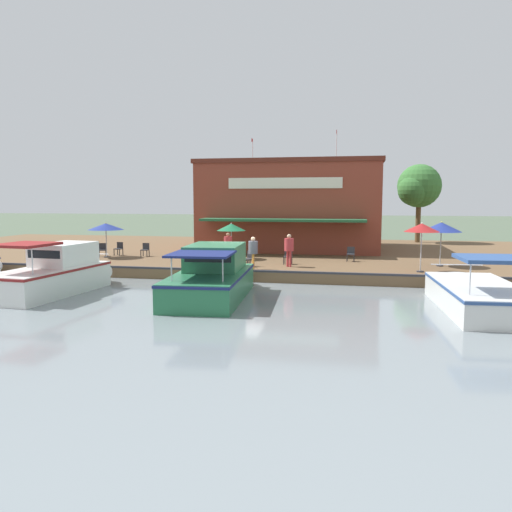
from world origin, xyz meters
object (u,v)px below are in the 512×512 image
(cafe_chair_mid_patio, at_px, (351,253))
(motorboat_mid_row, at_px, (214,276))
(waterfront_restaurant, at_px, (293,205))
(tree_upstream_bank, at_px, (418,187))
(patio_umbrella_mid_patio_right, at_px, (422,228))
(person_at_quay_edge, at_px, (253,249))
(cafe_chair_far_corner_seat, at_px, (145,249))
(cafe_chair_facing_river, at_px, (250,258))
(cafe_chair_back_row_seat, at_px, (119,248))
(motorboat_distant_upstream, at_px, (474,292))
(tree_downstream_bank, at_px, (347,189))
(patio_umbrella_by_entrance, at_px, (106,227))
(person_mid_patio, at_px, (228,244))
(patio_umbrella_mid_patio_left, at_px, (231,227))
(cafe_chair_beside_entrance, at_px, (102,249))
(motorboat_far_downstream, at_px, (60,273))
(person_near_entrance, at_px, (289,246))
(patio_umbrella_back_row, at_px, (441,227))
(cafe_chair_under_first_umbrella, at_px, (288,256))

(cafe_chair_mid_patio, xyz_separation_m, motorboat_mid_row, (9.04, -5.72, -0.17))
(waterfront_restaurant, height_order, tree_upstream_bank, waterfront_restaurant)
(patio_umbrella_mid_patio_right, relative_size, person_at_quay_edge, 1.46)
(motorboat_mid_row, distance_m, tree_upstream_bank, 26.12)
(cafe_chair_mid_patio, height_order, cafe_chair_far_corner_seat, same)
(cafe_chair_mid_patio, relative_size, cafe_chair_facing_river, 1.00)
(cafe_chair_far_corner_seat, xyz_separation_m, person_at_quay_edge, (4.47, 7.95, 0.60))
(cafe_chair_back_row_seat, xyz_separation_m, person_at_quay_edge, (4.76, 9.92, 0.60))
(motorboat_distant_upstream, distance_m, tree_downstream_bank, 20.84)
(cafe_chair_back_row_seat, bearing_deg, motorboat_mid_row, 44.39)
(cafe_chair_facing_river, distance_m, motorboat_mid_row, 5.69)
(motorboat_distant_upstream, bearing_deg, patio_umbrella_by_entrance, -112.75)
(cafe_chair_facing_river, distance_m, cafe_chair_far_corner_seat, 8.25)
(person_mid_patio, bearing_deg, patio_umbrella_mid_patio_left, -173.80)
(cafe_chair_far_corner_seat, xyz_separation_m, motorboat_mid_row, (9.04, 7.17, -0.17))
(patio_umbrella_by_entrance, height_order, cafe_chair_beside_entrance, patio_umbrella_by_entrance)
(patio_umbrella_mid_patio_left, relative_size, motorboat_far_downstream, 0.32)
(patio_umbrella_by_entrance, height_order, cafe_chair_far_corner_seat, patio_umbrella_by_entrance)
(cafe_chair_mid_patio, relative_size, tree_upstream_bank, 0.13)
(patio_umbrella_mid_patio_left, distance_m, person_at_quay_edge, 4.88)
(cafe_chair_beside_entrance, xyz_separation_m, motorboat_mid_row, (8.41, 9.81, -0.17))
(person_near_entrance, distance_m, motorboat_mid_row, 6.52)
(tree_upstream_bank, bearing_deg, person_mid_patio, -37.81)
(patio_umbrella_by_entrance, relative_size, patio_umbrella_mid_patio_right, 0.88)
(patio_umbrella_back_row, bearing_deg, person_mid_patio, -88.27)
(person_near_entrance, bearing_deg, motorboat_mid_row, -22.44)
(motorboat_mid_row, bearing_deg, person_mid_patio, -170.05)
(patio_umbrella_mid_patio_left, bearing_deg, waterfront_restaurant, 160.92)
(person_near_entrance, distance_m, tree_downstream_bank, 14.12)
(cafe_chair_back_row_seat, relative_size, tree_upstream_bank, 0.13)
(person_at_quay_edge, bearing_deg, cafe_chair_far_corner_seat, -119.33)
(cafe_chair_beside_entrance, height_order, motorboat_far_downstream, motorboat_far_downstream)
(waterfront_restaurant, height_order, patio_umbrella_mid_patio_right, waterfront_restaurant)
(motorboat_distant_upstream, bearing_deg, tree_upstream_bank, 178.92)
(cafe_chair_beside_entrance, xyz_separation_m, cafe_chair_far_corner_seat, (-0.63, 2.63, 0.00))
(person_mid_patio, xyz_separation_m, tree_upstream_bank, (-15.84, 12.29, 3.56))
(cafe_chair_mid_patio, relative_size, person_near_entrance, 0.48)
(cafe_chair_under_first_umbrella, xyz_separation_m, tree_downstream_bank, (-12.33, 2.98, 3.94))
(waterfront_restaurant, bearing_deg, patio_umbrella_back_row, 45.50)
(tree_upstream_bank, bearing_deg, patio_umbrella_back_row, -1.69)
(person_mid_patio, height_order, tree_upstream_bank, tree_upstream_bank)
(patio_umbrella_mid_patio_right, bearing_deg, patio_umbrella_by_entrance, -98.43)
(cafe_chair_beside_entrance, bearing_deg, person_mid_patio, 83.64)
(waterfront_restaurant, xyz_separation_m, tree_downstream_bank, (-2.56, 3.93, 1.24))
(waterfront_restaurant, height_order, cafe_chair_back_row_seat, waterfront_restaurant)
(person_near_entrance, distance_m, motorboat_distant_upstream, 10.25)
(cafe_chair_mid_patio, bearing_deg, motorboat_far_downstream, -53.14)
(waterfront_restaurant, xyz_separation_m, patio_umbrella_mid_patio_left, (8.04, -2.78, -1.23))
(waterfront_restaurant, height_order, patio_umbrella_by_entrance, waterfront_restaurant)
(person_mid_patio, distance_m, motorboat_far_downstream, 9.86)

